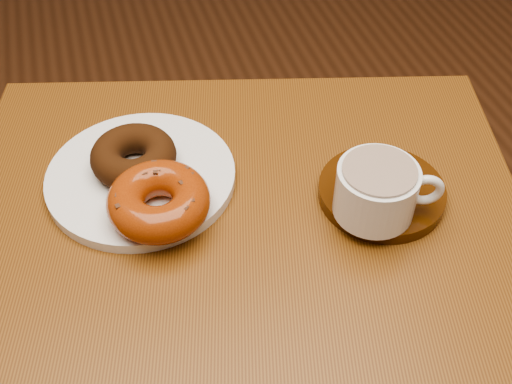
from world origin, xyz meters
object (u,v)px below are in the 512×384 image
object	(u,v)px
saucer	(381,192)
coffee_cup	(378,190)
cafe_table	(242,259)
donut_plate	(141,177)

from	to	relation	value
saucer	coffee_cup	distance (m)	0.06
cafe_table	saucer	bearing A→B (deg)	3.46
cafe_table	coffee_cup	distance (m)	0.23
donut_plate	saucer	distance (m)	0.32
donut_plate	saucer	bearing A→B (deg)	-21.61
donut_plate	cafe_table	bearing A→B (deg)	-35.14
saucer	coffee_cup	xyz separation A→B (m)	(-0.03, -0.03, 0.04)
saucer	coffee_cup	bearing A→B (deg)	-128.57
donut_plate	saucer	world-z (taller)	saucer
cafe_table	saucer	size ratio (longest dim) A/B	5.18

